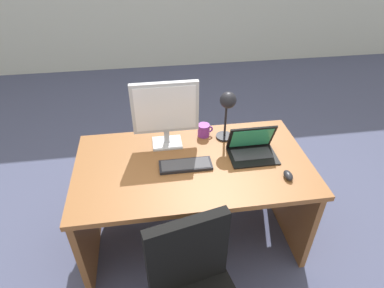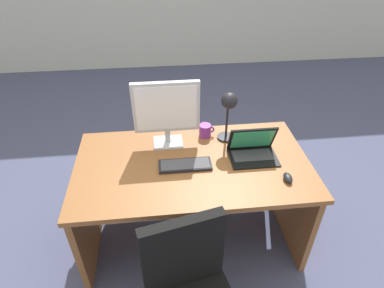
# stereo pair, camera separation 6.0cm
# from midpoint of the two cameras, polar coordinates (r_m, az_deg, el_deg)

# --- Properties ---
(ground) EXTENTS (12.00, 12.00, 0.00)m
(ground) POSITION_cam_midpoint_polar(r_m,az_deg,el_deg) (3.74, -1.99, 2.17)
(ground) COLOR #474C6B
(desk) EXTENTS (1.51, 0.84, 0.76)m
(desk) POSITION_cam_midpoint_polar(r_m,az_deg,el_deg) (2.27, 0.74, -7.04)
(desk) COLOR brown
(desk) RESTS_ON ground
(monitor) EXTENTS (0.44, 0.16, 0.46)m
(monitor) POSITION_cam_midpoint_polar(r_m,az_deg,el_deg) (2.11, -3.73, 6.02)
(monitor) COLOR #B7BABF
(monitor) RESTS_ON desk
(laptop) EXTENTS (0.31, 0.23, 0.21)m
(laptop) POSITION_cam_midpoint_polar(r_m,az_deg,el_deg) (2.16, 11.40, -0.48)
(laptop) COLOR black
(laptop) RESTS_ON desk
(keyboard) EXTENTS (0.33, 0.12, 0.02)m
(keyboard) POSITION_cam_midpoint_polar(r_m,az_deg,el_deg) (2.05, -0.38, -3.74)
(keyboard) COLOR black
(keyboard) RESTS_ON desk
(mouse) EXTENTS (0.05, 0.09, 0.04)m
(mouse) POSITION_cam_midpoint_polar(r_m,az_deg,el_deg) (2.04, 17.37, -5.71)
(mouse) COLOR black
(mouse) RESTS_ON desk
(desk_lamp) EXTENTS (0.12, 0.14, 0.37)m
(desk_lamp) POSITION_cam_midpoint_polar(r_m,az_deg,el_deg) (2.16, 7.31, 6.51)
(desk_lamp) COLOR black
(desk_lamp) RESTS_ON desk
(coffee_mug) EXTENTS (0.11, 0.08, 0.09)m
(coffee_mug) POSITION_cam_midpoint_polar(r_m,az_deg,el_deg) (2.31, 3.11, 2.41)
(coffee_mug) COLOR purple
(coffee_mug) RESTS_ON desk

